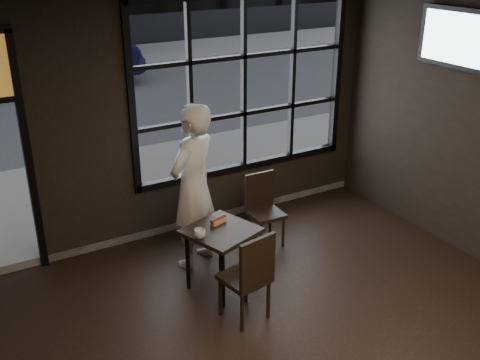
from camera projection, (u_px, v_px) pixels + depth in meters
window_frame at (244, 85)px, 7.11m from camera, size 3.06×0.12×2.28m
cafe_table at (222, 258)px, 6.02m from camera, size 0.84×0.84×0.71m
chair_near at (244, 275)px, 5.49m from camera, size 0.49×0.49×0.97m
chair_window at (266, 212)px, 6.85m from camera, size 0.40×0.40×0.90m
man at (193, 187)px, 6.26m from camera, size 0.84×0.74×1.92m
hotdog at (218, 221)px, 6.00m from camera, size 0.21×0.13×0.06m
cup at (200, 234)px, 5.70m from camera, size 0.14×0.14×0.10m
tv at (461, 39)px, 6.19m from camera, size 0.13×1.14×0.66m
navy_car at (39, 52)px, 14.00m from camera, size 5.09×2.23×1.63m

